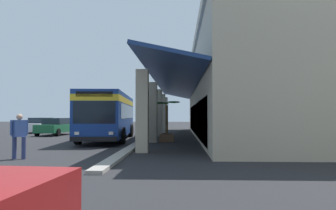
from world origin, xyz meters
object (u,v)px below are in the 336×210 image
object	(u,v)px
potted_palm	(167,132)
parked_sedan_white	(40,125)
transit_bus	(109,113)
pedestrian	(19,133)
parked_sedan_green	(56,126)

from	to	relation	value
potted_palm	parked_sedan_white	bearing A→B (deg)	-129.70
parked_sedan_white	potted_palm	size ratio (longest dim) A/B	1.68
potted_palm	transit_bus	bearing A→B (deg)	-110.67
transit_bus	potted_palm	distance (m)	4.56
pedestrian	potted_palm	size ratio (longest dim) A/B	0.66
parked_sedan_white	parked_sedan_green	bearing A→B (deg)	37.58
transit_bus	parked_sedan_green	bearing A→B (deg)	-131.71
parked_sedan_white	transit_bus	bearing A→B (deg)	43.92
transit_bus	pedestrian	distance (m)	10.25
parked_sedan_white	potted_palm	xyz separation A→B (m)	(10.79, 12.99, -0.16)
transit_bus	potted_palm	xyz separation A→B (m)	(1.55, 4.09, -1.26)
transit_bus	parked_sedan_white	world-z (taller)	transit_bus
parked_sedan_green	potted_palm	xyz separation A→B (m)	(6.61, 9.78, -0.16)
parked_sedan_green	potted_palm	size ratio (longest dim) A/B	1.72
transit_bus	pedestrian	xyz separation A→B (m)	(10.14, -1.27, -0.86)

